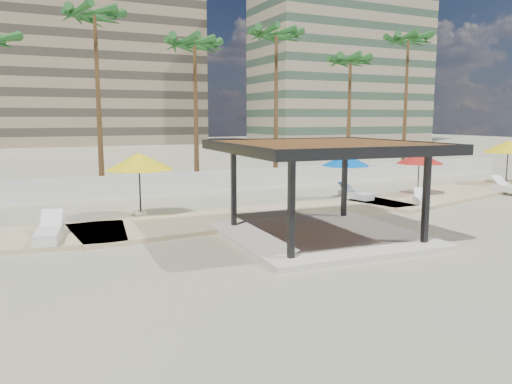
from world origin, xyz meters
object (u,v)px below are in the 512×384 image
at_px(pavilion_central, 323,181).
at_px(lounger_d, 509,188).
at_px(lounger_a, 49,233).
at_px(lounger_c, 355,195).
at_px(lounger_b, 422,200).
at_px(umbrella_c, 419,158).

height_order(pavilion_central, lounger_d, pavilion_central).
xyz_separation_m(lounger_a, lounger_d, (24.98, 0.78, -0.01)).
bearing_deg(pavilion_central, lounger_c, 48.43).
height_order(lounger_b, lounger_c, lounger_c).
bearing_deg(lounger_d, lounger_b, 102.35).
bearing_deg(umbrella_c, pavilion_central, -150.37).
bearing_deg(pavilion_central, lounger_b, 25.62).
relative_size(pavilion_central, lounger_b, 3.88).
bearing_deg(pavilion_central, lounger_d, 18.39).
bearing_deg(lounger_b, lounger_d, -51.63).
height_order(pavilion_central, lounger_c, pavilion_central).
distance_m(lounger_b, lounger_d, 7.62).
distance_m(lounger_a, lounger_b, 17.41).
height_order(umbrella_c, lounger_b, umbrella_c).
xyz_separation_m(lounger_b, lounger_c, (-1.99, 2.87, 0.02)).
bearing_deg(umbrella_c, lounger_a, -173.05).
bearing_deg(lounger_b, lounger_c, 66.47).
xyz_separation_m(pavilion_central, lounger_a, (-9.21, 3.45, -1.75)).
height_order(umbrella_c, lounger_c, umbrella_c).
relative_size(pavilion_central, lounger_c, 3.41).
distance_m(pavilion_central, lounger_a, 9.99).
bearing_deg(umbrella_c, lounger_c, 174.27).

